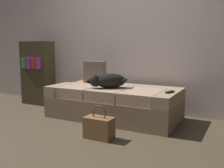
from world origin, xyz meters
TOP-DOWN VIEW (x-y plane):
  - ground_plane at (0.00, 0.00)m, footprint 10.00×10.00m
  - back_wall at (0.00, 1.68)m, footprint 6.40×0.10m
  - couch at (0.00, 1.06)m, footprint 1.82×0.86m
  - dog_dark at (-0.04, 0.95)m, footprint 0.53×0.47m
  - tv_remote at (0.82, 0.99)m, footprint 0.08×0.16m
  - throw_pillow at (-0.45, 1.29)m, footprint 0.35×0.16m
  - handbag at (0.24, 0.25)m, footprint 0.32×0.18m
  - bookshelf at (-1.61, 1.26)m, footprint 0.56×0.30m

SIDE VIEW (x-z plane):
  - ground_plane at x=0.00m, z-range 0.00..0.00m
  - handbag at x=0.24m, z-range -0.06..0.31m
  - couch at x=0.00m, z-range 0.00..0.45m
  - tv_remote at x=0.82m, z-range 0.45..0.47m
  - dog_dark at x=-0.04m, z-range 0.45..0.65m
  - bookshelf at x=-1.61m, z-range 0.00..1.10m
  - throw_pillow at x=-0.45m, z-range 0.45..0.79m
  - back_wall at x=0.00m, z-range 0.00..2.80m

